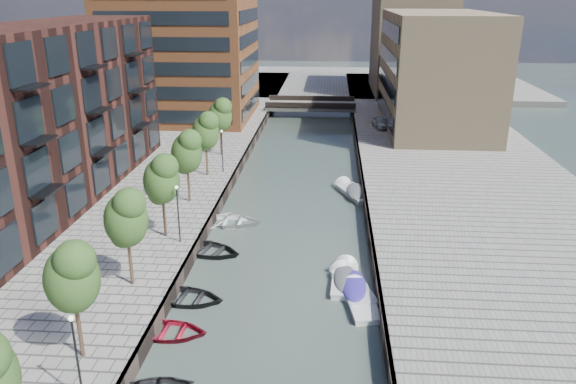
# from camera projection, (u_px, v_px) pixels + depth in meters

# --- Properties ---
(water) EXTENTS (300.00, 300.00, 0.00)m
(water) POSITION_uv_depth(u_px,v_px,m) (298.00, 184.00, 53.67)
(water) COLOR #38473F
(water) RESTS_ON ground
(quay_right) EXTENTS (20.00, 140.00, 1.00)m
(quay_right) POSITION_uv_depth(u_px,v_px,m) (469.00, 183.00, 52.34)
(quay_right) COLOR gray
(quay_right) RESTS_ON ground
(quay_wall_left) EXTENTS (0.25, 140.00, 1.00)m
(quay_wall_left) POSITION_uv_depth(u_px,v_px,m) (235.00, 177.00, 53.95)
(quay_wall_left) COLOR #332823
(quay_wall_left) RESTS_ON ground
(quay_wall_right) EXTENTS (0.25, 140.00, 1.00)m
(quay_wall_right) POSITION_uv_depth(u_px,v_px,m) (362.00, 180.00, 53.06)
(quay_wall_right) COLOR #332823
(quay_wall_right) RESTS_ON ground
(far_closure) EXTENTS (80.00, 40.00, 1.00)m
(far_closure) POSITION_uv_depth(u_px,v_px,m) (316.00, 83.00, 109.81)
(far_closure) COLOR gray
(far_closure) RESTS_ON ground
(apartment_block) EXTENTS (8.00, 38.00, 14.00)m
(apartment_block) POSITION_uv_depth(u_px,v_px,m) (31.00, 121.00, 43.04)
(apartment_block) COLOR black
(apartment_block) RESTS_ON quay_left
(tower) EXTENTS (18.00, 18.00, 30.00)m
(tower) POSITION_uv_depth(u_px,v_px,m) (180.00, 2.00, 72.97)
(tower) COLOR #98542C
(tower) RESTS_ON quay_left
(tan_block_near) EXTENTS (12.00, 25.00, 14.00)m
(tan_block_near) POSITION_uv_depth(u_px,v_px,m) (436.00, 70.00, 70.46)
(tan_block_near) COLOR #9B825F
(tan_block_near) RESTS_ON quay_right
(tan_block_far) EXTENTS (12.00, 20.00, 16.00)m
(tan_block_far) POSITION_uv_depth(u_px,v_px,m) (410.00, 44.00, 94.52)
(tan_block_far) COLOR #9B825F
(tan_block_far) RESTS_ON quay_right
(bridge) EXTENTS (13.00, 6.00, 1.30)m
(bridge) POSITION_uv_depth(u_px,v_px,m) (311.00, 105.00, 83.23)
(bridge) COLOR gray
(bridge) RESTS_ON ground
(tree_1) EXTENTS (2.50, 2.50, 5.95)m
(tree_1) POSITION_uv_depth(u_px,v_px,m) (72.00, 275.00, 25.28)
(tree_1) COLOR #382619
(tree_1) RESTS_ON quay_left
(tree_2) EXTENTS (2.50, 2.50, 5.95)m
(tree_2) POSITION_uv_depth(u_px,v_px,m) (126.00, 216.00, 31.85)
(tree_2) COLOR #382619
(tree_2) RESTS_ON quay_left
(tree_3) EXTENTS (2.50, 2.50, 5.95)m
(tree_3) POSITION_uv_depth(u_px,v_px,m) (161.00, 178.00, 38.42)
(tree_3) COLOR #382619
(tree_3) RESTS_ON quay_left
(tree_4) EXTENTS (2.50, 2.50, 5.95)m
(tree_4) POSITION_uv_depth(u_px,v_px,m) (187.00, 151.00, 44.99)
(tree_4) COLOR #382619
(tree_4) RESTS_ON quay_left
(tree_5) EXTENTS (2.50, 2.50, 5.95)m
(tree_5) POSITION_uv_depth(u_px,v_px,m) (205.00, 130.00, 51.56)
(tree_5) COLOR #382619
(tree_5) RESTS_ON quay_left
(tree_6) EXTENTS (2.50, 2.50, 5.95)m
(tree_6) POSITION_uv_depth(u_px,v_px,m) (220.00, 115.00, 58.13)
(tree_6) COLOR #382619
(tree_6) RESTS_ON quay_left
(lamp_0) EXTENTS (0.24, 0.24, 4.12)m
(lamp_0) POSITION_uv_depth(u_px,v_px,m) (76.00, 350.00, 22.98)
(lamp_0) COLOR black
(lamp_0) RESTS_ON quay_left
(lamp_1) EXTENTS (0.24, 0.24, 4.12)m
(lamp_1) POSITION_uv_depth(u_px,v_px,m) (178.00, 208.00, 37.99)
(lamp_1) COLOR black
(lamp_1) RESTS_ON quay_left
(lamp_2) EXTENTS (0.24, 0.24, 4.12)m
(lamp_2) POSITION_uv_depth(u_px,v_px,m) (222.00, 147.00, 53.01)
(lamp_2) COLOR black
(lamp_2) RESTS_ON quay_left
(sloop_1) EXTENTS (5.05, 3.90, 0.97)m
(sloop_1) POSITION_uv_depth(u_px,v_px,m) (186.00, 301.00, 33.32)
(sloop_1) COLOR black
(sloop_1) RESTS_ON ground
(sloop_2) EXTENTS (4.38, 3.19, 0.89)m
(sloop_2) POSITION_uv_depth(u_px,v_px,m) (168.00, 335.00, 30.05)
(sloop_2) COLOR maroon
(sloop_2) RESTS_ON ground
(sloop_3) EXTENTS (5.18, 3.71, 1.07)m
(sloop_3) POSITION_uv_depth(u_px,v_px,m) (229.00, 225.00, 44.22)
(sloop_3) COLOR white
(sloop_3) RESTS_ON ground
(sloop_4) EXTENTS (5.78, 4.83, 1.03)m
(sloop_4) POSITION_uv_depth(u_px,v_px,m) (208.00, 253.00, 39.40)
(sloop_4) COLOR black
(sloop_4) RESTS_ON ground
(motorboat_1) EXTENTS (1.82, 4.68, 1.53)m
(motorboat_1) POSITION_uv_depth(u_px,v_px,m) (345.00, 278.00, 35.60)
(motorboat_1) COLOR white
(motorboat_1) RESTS_ON ground
(motorboat_2) EXTENTS (2.23, 4.66, 1.49)m
(motorboat_2) POSITION_uv_depth(u_px,v_px,m) (359.00, 300.00, 33.28)
(motorboat_2) COLOR white
(motorboat_2) RESTS_ON ground
(motorboat_3) EXTENTS (2.99, 5.14, 1.62)m
(motorboat_3) POSITION_uv_depth(u_px,v_px,m) (351.00, 285.00, 34.72)
(motorboat_3) COLOR silver
(motorboat_3) RESTS_ON ground
(motorboat_4) EXTENTS (3.79, 5.62, 1.78)m
(motorboat_4) POSITION_uv_depth(u_px,v_px,m) (353.00, 192.00, 50.77)
(motorboat_4) COLOR beige
(motorboat_4) RESTS_ON ground
(car) EXTENTS (2.50, 4.35, 1.39)m
(car) POSITION_uv_depth(u_px,v_px,m) (381.00, 123.00, 70.95)
(car) COLOR #B7B9BD
(car) RESTS_ON quay_right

